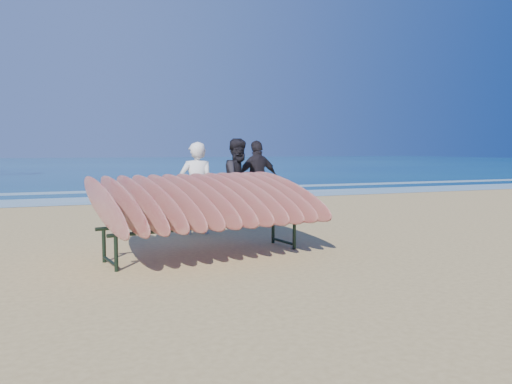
{
  "coord_description": "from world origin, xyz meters",
  "views": [
    {
      "loc": [
        -2.95,
        -6.95,
        1.66
      ],
      "look_at": [
        0.0,
        0.8,
        0.95
      ],
      "focal_mm": 35.0,
      "sensor_mm": 36.0,
      "label": 1
    }
  ],
  "objects_px": {
    "surfboard_rack": "(205,200)",
    "person_dark_b": "(258,179)",
    "person_white": "(197,188)",
    "person_dark_a": "(240,181)"
  },
  "relations": [
    {
      "from": "surfboard_rack",
      "to": "person_dark_b",
      "type": "relative_size",
      "value": 1.89
    },
    {
      "from": "surfboard_rack",
      "to": "person_white",
      "type": "xyz_separation_m",
      "value": [
        0.37,
        1.98,
        0.03
      ]
    },
    {
      "from": "surfboard_rack",
      "to": "person_dark_a",
      "type": "bearing_deg",
      "value": 52.16
    },
    {
      "from": "surfboard_rack",
      "to": "person_dark_b",
      "type": "bearing_deg",
      "value": 48.56
    },
    {
      "from": "person_white",
      "to": "person_dark_b",
      "type": "height_order",
      "value": "person_dark_b"
    },
    {
      "from": "person_dark_b",
      "to": "person_white",
      "type": "bearing_deg",
      "value": 37.88
    },
    {
      "from": "surfboard_rack",
      "to": "person_white",
      "type": "relative_size",
      "value": 1.97
    },
    {
      "from": "surfboard_rack",
      "to": "person_dark_b",
      "type": "height_order",
      "value": "person_dark_b"
    },
    {
      "from": "surfboard_rack",
      "to": "person_dark_b",
      "type": "xyz_separation_m",
      "value": [
        2.39,
        3.93,
        0.06
      ]
    },
    {
      "from": "surfboard_rack",
      "to": "person_dark_a",
      "type": "distance_m",
      "value": 3.56
    }
  ]
}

